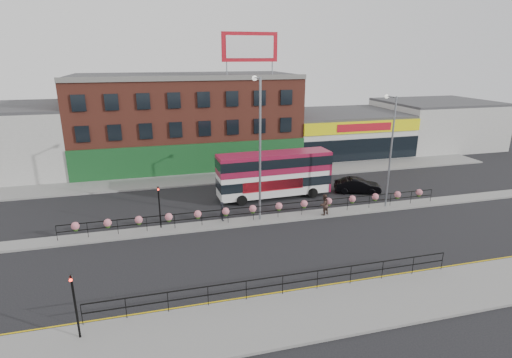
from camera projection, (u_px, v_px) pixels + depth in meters
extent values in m
plane|color=black|center=(266.00, 220.00, 31.29)|extent=(120.00, 120.00, 0.00)
cube|color=gray|center=(332.00, 310.00, 20.19)|extent=(60.00, 4.00, 0.15)
cube|color=gray|center=(234.00, 176.00, 42.33)|extent=(60.00, 4.00, 0.15)
cube|color=gray|center=(266.00, 220.00, 31.26)|extent=(60.00, 1.60, 0.15)
cube|color=gold|center=(314.00, 287.00, 22.34)|extent=(60.00, 0.10, 0.01)
cube|color=gold|center=(315.00, 289.00, 22.17)|extent=(60.00, 0.10, 0.01)
cube|color=brown|center=(187.00, 120.00, 47.26)|extent=(25.00, 12.00, 10.00)
cube|color=#3F3F42|center=(184.00, 75.00, 45.73)|extent=(25.00, 12.00, 0.30)
cube|color=#164A20|center=(194.00, 160.00, 42.64)|extent=(25.00, 0.25, 3.40)
cube|color=silver|center=(340.00, 133.00, 52.90)|extent=(15.00, 12.00, 5.00)
cube|color=#3F3F42|center=(341.00, 113.00, 52.11)|extent=(15.00, 12.00, 0.30)
cube|color=yellow|center=(364.00, 127.00, 46.76)|extent=(15.00, 0.25, 1.40)
cube|color=#AC111D|center=(364.00, 127.00, 46.65)|extent=(7.00, 0.10, 0.90)
cube|color=black|center=(362.00, 150.00, 47.56)|extent=(15.00, 0.25, 2.60)
cube|color=#B3B2AE|center=(435.00, 124.00, 56.36)|extent=(14.50, 12.00, 6.00)
cube|color=#3F3F42|center=(438.00, 102.00, 55.42)|extent=(14.50, 12.00, 0.30)
cube|color=#AC111D|center=(250.00, 47.00, 41.79)|extent=(6.00, 0.25, 3.00)
cube|color=silver|center=(250.00, 47.00, 41.66)|extent=(5.10, 0.04, 2.25)
cylinder|color=gray|center=(227.00, 69.00, 41.84)|extent=(0.12, 0.12, 1.40)
cylinder|color=gray|center=(272.00, 68.00, 43.06)|extent=(0.12, 0.12, 1.40)
cube|color=black|center=(266.00, 206.00, 30.91)|extent=(30.00, 0.05, 0.05)
cube|color=black|center=(266.00, 211.00, 31.06)|extent=(30.00, 0.05, 0.05)
cylinder|color=black|center=(57.00, 233.00, 27.41)|extent=(0.04, 0.04, 1.10)
cylinder|color=black|center=(88.00, 230.00, 27.90)|extent=(0.04, 0.04, 1.10)
cylinder|color=black|center=(118.00, 227.00, 28.39)|extent=(0.04, 0.04, 1.10)
cylinder|color=black|center=(147.00, 224.00, 28.88)|extent=(0.04, 0.04, 1.10)
cylinder|color=black|center=(175.00, 221.00, 29.36)|extent=(0.04, 0.04, 1.10)
cylinder|color=black|center=(202.00, 219.00, 29.85)|extent=(0.04, 0.04, 1.10)
cylinder|color=black|center=(228.00, 216.00, 30.34)|extent=(0.04, 0.04, 1.10)
cylinder|color=black|center=(253.00, 213.00, 30.83)|extent=(0.04, 0.04, 1.10)
cylinder|color=black|center=(278.00, 211.00, 31.32)|extent=(0.04, 0.04, 1.10)
cylinder|color=black|center=(302.00, 208.00, 31.81)|extent=(0.04, 0.04, 1.10)
cylinder|color=black|center=(325.00, 206.00, 32.30)|extent=(0.04, 0.04, 1.10)
cylinder|color=black|center=(348.00, 204.00, 32.79)|extent=(0.04, 0.04, 1.10)
cylinder|color=black|center=(369.00, 202.00, 33.28)|extent=(0.04, 0.04, 1.10)
cylinder|color=black|center=(390.00, 200.00, 33.77)|extent=(0.04, 0.04, 1.10)
cylinder|color=black|center=(411.00, 197.00, 34.26)|extent=(0.04, 0.04, 1.10)
cylinder|color=black|center=(431.00, 195.00, 34.74)|extent=(0.04, 0.04, 1.10)
sphere|color=#C26775|center=(75.00, 226.00, 27.59)|extent=(0.56, 0.56, 0.56)
sphere|color=#254713|center=(76.00, 229.00, 27.66)|extent=(0.36, 0.36, 0.36)
sphere|color=#C26775|center=(108.00, 223.00, 28.11)|extent=(0.56, 0.56, 0.56)
sphere|color=#254713|center=(108.00, 226.00, 28.18)|extent=(0.36, 0.36, 0.36)
sphere|color=#C26775|center=(139.00, 220.00, 28.63)|extent=(0.56, 0.56, 0.56)
sphere|color=#254713|center=(139.00, 223.00, 28.70)|extent=(0.36, 0.36, 0.36)
sphere|color=#C26775|center=(169.00, 217.00, 29.15)|extent=(0.56, 0.56, 0.56)
sphere|color=#254713|center=(169.00, 220.00, 29.22)|extent=(0.36, 0.36, 0.36)
sphere|color=#C26775|center=(198.00, 214.00, 29.66)|extent=(0.56, 0.56, 0.56)
sphere|color=#254713|center=(198.00, 217.00, 29.73)|extent=(0.36, 0.36, 0.36)
sphere|color=#C26775|center=(226.00, 211.00, 30.18)|extent=(0.56, 0.56, 0.56)
sphere|color=#254713|center=(226.00, 214.00, 30.25)|extent=(0.36, 0.36, 0.36)
sphere|color=#C26775|center=(253.00, 209.00, 30.70)|extent=(0.56, 0.56, 0.56)
sphere|color=#254713|center=(253.00, 211.00, 30.77)|extent=(0.36, 0.36, 0.36)
sphere|color=#C26775|center=(279.00, 206.00, 31.22)|extent=(0.56, 0.56, 0.56)
sphere|color=#254713|center=(279.00, 209.00, 31.28)|extent=(0.36, 0.36, 0.36)
sphere|color=#C26775|center=(304.00, 204.00, 31.73)|extent=(0.56, 0.56, 0.56)
sphere|color=#254713|center=(304.00, 206.00, 31.80)|extent=(0.36, 0.36, 0.36)
sphere|color=#C26775|center=(329.00, 201.00, 32.25)|extent=(0.56, 0.56, 0.56)
sphere|color=#254713|center=(328.00, 204.00, 32.32)|extent=(0.36, 0.36, 0.36)
sphere|color=#C26775|center=(352.00, 199.00, 32.77)|extent=(0.56, 0.56, 0.56)
sphere|color=#254713|center=(352.00, 201.00, 32.84)|extent=(0.36, 0.36, 0.36)
sphere|color=#C26775|center=(375.00, 197.00, 33.28)|extent=(0.56, 0.56, 0.56)
sphere|color=#254713|center=(375.00, 199.00, 33.35)|extent=(0.36, 0.36, 0.36)
sphere|color=#C26775|center=(398.00, 194.00, 33.80)|extent=(0.56, 0.56, 0.56)
sphere|color=#254713|center=(397.00, 197.00, 33.87)|extent=(0.36, 0.36, 0.36)
sphere|color=#C26775|center=(419.00, 192.00, 34.32)|extent=(0.56, 0.56, 0.56)
sphere|color=#254713|center=(419.00, 195.00, 34.39)|extent=(0.36, 0.36, 0.36)
cube|color=black|center=(283.00, 276.00, 21.11)|extent=(20.00, 0.05, 0.05)
cube|color=black|center=(283.00, 284.00, 21.25)|extent=(20.00, 0.05, 0.05)
cylinder|color=black|center=(82.00, 315.00, 18.82)|extent=(0.04, 0.04, 1.10)
cylinder|color=black|center=(126.00, 308.00, 19.31)|extent=(0.04, 0.04, 1.10)
cylinder|color=black|center=(168.00, 302.00, 19.80)|extent=(0.04, 0.04, 1.10)
cylinder|color=black|center=(208.00, 296.00, 20.29)|extent=(0.04, 0.04, 1.10)
cylinder|color=black|center=(246.00, 290.00, 20.78)|extent=(0.04, 0.04, 1.10)
cylinder|color=black|center=(283.00, 285.00, 21.27)|extent=(0.04, 0.04, 1.10)
cylinder|color=black|center=(317.00, 280.00, 21.76)|extent=(0.04, 0.04, 1.10)
cylinder|color=black|center=(351.00, 275.00, 22.25)|extent=(0.04, 0.04, 1.10)
cylinder|color=black|center=(383.00, 270.00, 22.74)|extent=(0.04, 0.04, 1.10)
cylinder|color=black|center=(413.00, 265.00, 23.23)|extent=(0.04, 0.04, 1.10)
cylinder|color=black|center=(442.00, 261.00, 23.72)|extent=(0.04, 0.04, 1.10)
cube|color=silver|center=(274.00, 174.00, 35.73)|extent=(10.24, 2.71, 3.69)
cube|color=maroon|center=(274.00, 162.00, 35.41)|extent=(10.30, 2.77, 1.66)
cube|color=black|center=(274.00, 181.00, 35.92)|extent=(10.32, 2.79, 0.83)
cube|color=black|center=(274.00, 161.00, 35.37)|extent=(10.35, 2.81, 0.83)
cube|color=maroon|center=(274.00, 154.00, 35.17)|extent=(10.24, 2.71, 0.11)
cube|color=maroon|center=(325.00, 169.00, 37.14)|extent=(0.29, 2.37, 3.69)
cube|color=#AC111D|center=(273.00, 186.00, 34.73)|extent=(5.54, 0.26, 0.92)
cylinder|color=black|center=(242.00, 200.00, 34.26)|extent=(0.93, 0.31, 0.92)
cylinder|color=black|center=(235.00, 192.00, 36.37)|extent=(0.93, 0.31, 0.92)
cylinder|color=black|center=(313.00, 193.00, 36.13)|extent=(0.93, 0.31, 0.92)
cylinder|color=black|center=(302.00, 185.00, 38.24)|extent=(0.93, 0.31, 0.92)
imported|color=black|center=(357.00, 186.00, 37.38)|extent=(4.09, 5.13, 1.39)
imported|color=black|center=(222.00, 211.00, 30.71)|extent=(0.65, 0.50, 1.52)
imported|color=#3E2B24|center=(324.00, 205.00, 31.77)|extent=(1.28, 1.22, 1.72)
cylinder|color=gray|center=(260.00, 152.00, 29.59)|extent=(0.17, 0.17, 10.77)
cylinder|color=gray|center=(257.00, 78.00, 28.75)|extent=(0.11, 1.62, 0.11)
sphere|color=silver|center=(254.00, 78.00, 29.52)|extent=(0.39, 0.39, 0.39)
cylinder|color=gray|center=(391.00, 154.00, 32.42)|extent=(0.15, 0.15, 9.17)
cylinder|color=gray|center=(391.00, 97.00, 31.72)|extent=(0.09, 1.38, 0.09)
sphere|color=silver|center=(387.00, 96.00, 32.37)|extent=(0.33, 0.33, 0.33)
cylinder|color=black|center=(76.00, 307.00, 17.68)|extent=(0.10, 0.10, 3.20)
imported|color=black|center=(71.00, 275.00, 17.20)|extent=(0.15, 0.18, 0.90)
sphere|color=#FF190C|center=(71.00, 280.00, 17.15)|extent=(0.14, 0.14, 0.14)
cylinder|color=black|center=(160.00, 207.00, 29.18)|extent=(0.10, 0.10, 3.20)
imported|color=black|center=(158.00, 187.00, 28.70)|extent=(0.15, 0.18, 0.90)
sphere|color=#FF190C|center=(158.00, 190.00, 28.64)|extent=(0.14, 0.14, 0.14)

